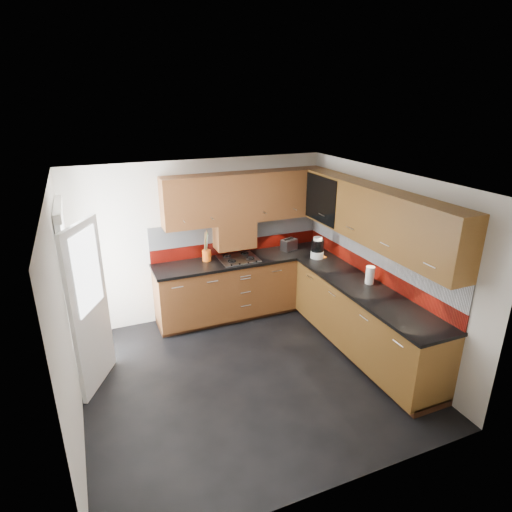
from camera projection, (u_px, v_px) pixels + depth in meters
name	position (u px, v px, depth m)	size (l,w,h in m)	color
room	(246.00, 262.00, 4.75)	(4.00, 3.80, 2.64)	black
base_cabinets	(298.00, 304.00, 6.13)	(2.70, 3.20, 0.95)	#582C13
countertop	(299.00, 273.00, 5.94)	(2.72, 3.22, 0.04)	black
backsplash	(306.00, 246.00, 6.11)	(2.70, 3.20, 0.54)	maroon
upper_cabinets	(310.00, 206.00, 5.75)	(2.50, 3.20, 0.72)	#582C13
extractor_hood	(234.00, 235.00, 6.40)	(0.60, 0.33, 0.40)	#582C13
glass_cabinet	(329.00, 197.00, 6.16)	(0.32, 0.80, 0.66)	black
back_door	(79.00, 300.00, 4.92)	(0.42, 1.19, 2.04)	white
gas_hob	(239.00, 259.00, 6.37)	(0.56, 0.49, 0.04)	silver
utensil_pot	(207.00, 254.00, 6.30)	(0.13, 0.13, 0.47)	#DB5B14
toaster	(289.00, 245.00, 6.75)	(0.28, 0.23, 0.18)	silver
food_processor	(317.00, 249.00, 6.39)	(0.20, 0.20, 0.33)	white
paper_towel	(370.00, 275.00, 5.53)	(0.11, 0.11, 0.24)	white
orange_cloth	(320.00, 257.00, 6.46)	(0.15, 0.13, 0.02)	orange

